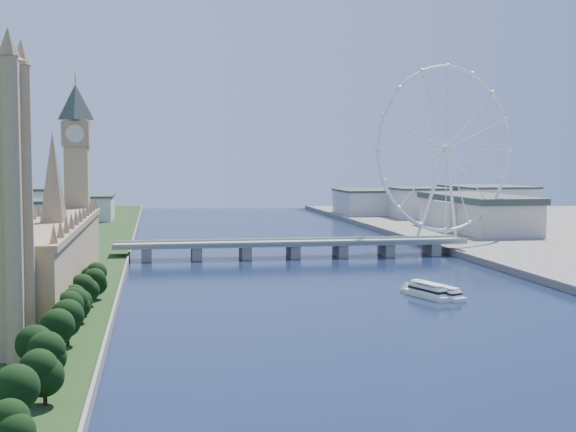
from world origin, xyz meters
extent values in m
plane|color=#192246|center=(0.00, 0.00, 0.00)|extent=(2000.00, 2000.00, 0.00)
cube|color=tan|center=(-128.00, 170.00, 17.00)|extent=(24.00, 200.00, 28.00)
cone|color=#937A59|center=(-128.00, 170.00, 53.00)|extent=(12.00, 12.00, 40.00)
cube|color=tan|center=(-128.00, 278.00, 43.00)|extent=(13.00, 13.00, 80.00)
cube|color=#937A59|center=(-128.00, 278.00, 75.00)|extent=(15.00, 15.00, 14.00)
pyramid|color=#2D3833|center=(-128.00, 278.00, 103.00)|extent=(20.02, 20.02, 20.00)
cube|color=gray|center=(0.00, 300.00, 8.50)|extent=(220.00, 22.00, 2.00)
cube|color=gray|center=(-90.00, 300.00, 3.75)|extent=(6.00, 20.00, 7.50)
cube|color=gray|center=(-60.00, 300.00, 3.75)|extent=(6.00, 20.00, 7.50)
cube|color=gray|center=(-30.00, 300.00, 3.75)|extent=(6.00, 20.00, 7.50)
cube|color=gray|center=(0.00, 300.00, 3.75)|extent=(6.00, 20.00, 7.50)
cube|color=gray|center=(30.00, 300.00, 3.75)|extent=(6.00, 20.00, 7.50)
cube|color=gray|center=(60.00, 300.00, 3.75)|extent=(6.00, 20.00, 7.50)
cube|color=gray|center=(90.00, 300.00, 3.75)|extent=(6.00, 20.00, 7.50)
torus|color=silver|center=(120.00, 355.00, 68.00)|extent=(113.60, 39.12, 118.60)
cylinder|color=silver|center=(120.00, 355.00, 68.00)|extent=(7.25, 6.61, 6.00)
cube|color=gray|center=(117.00, 365.00, 4.00)|extent=(14.00, 10.00, 2.00)
cube|color=beige|center=(-160.00, 430.00, 16.00)|extent=(40.00, 60.00, 26.00)
cube|color=beige|center=(-200.00, 520.00, 19.00)|extent=(60.00, 80.00, 32.00)
cube|color=beige|center=(-150.00, 600.00, 14.00)|extent=(50.00, 70.00, 22.00)
cube|color=beige|center=(180.00, 580.00, 17.00)|extent=(60.00, 60.00, 28.00)
cube|color=beige|center=(240.00, 560.00, 18.00)|extent=(70.00, 90.00, 30.00)
cube|color=beige|center=(140.00, 640.00, 15.00)|extent=(60.00, 80.00, 24.00)
camera|label=1|loc=(-84.49, -188.79, 60.33)|focal=50.00mm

